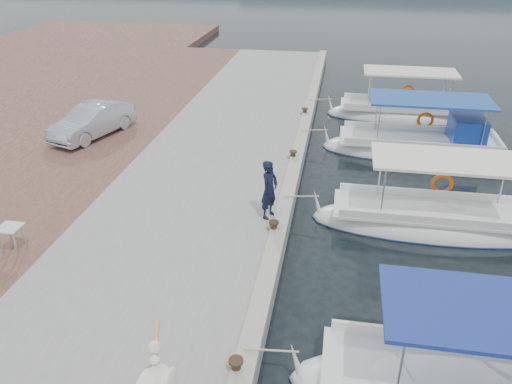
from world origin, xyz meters
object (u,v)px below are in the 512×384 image
(fishing_caique_e, at_px, (401,115))
(parked_car, at_px, (92,121))
(fishing_caique_c, at_px, (432,224))
(fishing_caique_d, at_px, (421,149))
(fisherman, at_px, (269,190))

(fishing_caique_e, distance_m, parked_car, 13.87)
(fishing_caique_c, height_order, fishing_caique_d, same)
(fishing_caique_d, xyz_separation_m, parked_car, (-12.96, -1.62, 0.93))
(fishing_caique_d, relative_size, parked_car, 2.00)
(fishing_caique_d, bearing_deg, fishing_caique_e, 95.73)
(fishing_caique_d, distance_m, fishing_caique_e, 4.26)
(fishing_caique_d, relative_size, fisherman, 4.35)
(fisherman, distance_m, parked_car, 9.45)
(fisherman, bearing_deg, parked_car, 80.07)
(fishing_caique_d, distance_m, fisherman, 8.57)
(fishing_caique_e, xyz_separation_m, parked_car, (-12.53, -5.85, 1.00))
(fishing_caique_d, bearing_deg, fisherman, -126.65)
(fishing_caique_c, xyz_separation_m, fishing_caique_d, (0.34, 5.79, 0.06))
(parked_car, bearing_deg, fishing_caique_c, -0.12)
(fishing_caique_c, bearing_deg, fishing_caique_d, 86.60)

